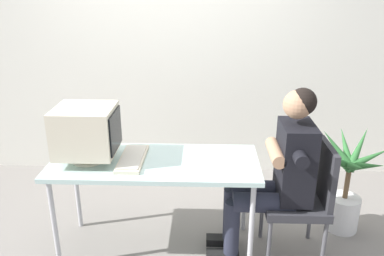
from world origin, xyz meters
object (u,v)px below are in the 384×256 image
Objects in this scene: crt_monitor at (86,131)px; office_chair at (304,195)px; potted_plant at (347,187)px; desk at (155,168)px; keyboard at (132,158)px; person_seated at (278,171)px.

crt_monitor is 1.59m from office_chair.
crt_monitor is at bearing -171.13° from potted_plant.
desk is 3.23× the size of keyboard.
person_seated is (0.86, -0.04, 0.01)m from desk.
keyboard is 1.25m from office_chair.
potted_plant is (0.43, 0.33, -0.11)m from office_chair.
desk is at bearing 177.31° from person_seated.
desk is 0.86m from person_seated.
person_seated is at bearing -2.69° from desk.
person_seated is at bearing -1.07° from crt_monitor.
office_chair is at bearing -0.93° from crt_monitor.
crt_monitor is (-0.46, -0.02, 0.28)m from desk.
crt_monitor reaches higher than potted_plant.
desk is 3.58× the size of crt_monitor.
potted_plant is (1.95, 0.30, -0.57)m from crt_monitor.
crt_monitor is 0.47× the size of potted_plant.
crt_monitor is 2.06m from potted_plant.
potted_plant reaches higher than keyboard.
person_seated is (1.33, -0.02, -0.27)m from crt_monitor.
desk is 1.15× the size of person_seated.
keyboard is at bearing -179.45° from desk.
keyboard reaches higher than desk.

